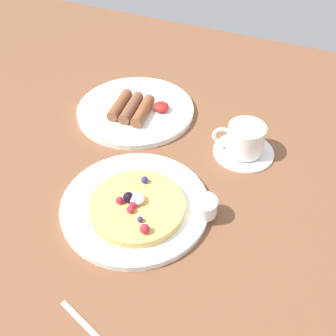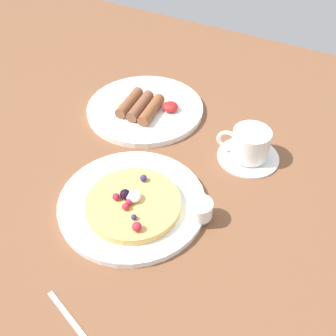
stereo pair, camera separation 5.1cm
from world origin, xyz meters
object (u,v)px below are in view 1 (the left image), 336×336
at_px(pancake_plate, 137,206).
at_px(coffee_cup, 245,138).
at_px(breakfast_plate, 136,110).
at_px(syrup_ramekin, 204,206).
at_px(coffee_saucer, 243,151).

distance_m(pancake_plate, coffee_cup, 0.26).
height_order(pancake_plate, breakfast_plate, same).
bearing_deg(breakfast_plate, coffee_cup, -7.46).
relative_size(breakfast_plate, coffee_cup, 2.59).
distance_m(syrup_ramekin, coffee_cup, 0.20).
relative_size(pancake_plate, coffee_cup, 2.56).
bearing_deg(pancake_plate, coffee_cup, 59.65).
height_order(breakfast_plate, coffee_saucer, breakfast_plate).
bearing_deg(syrup_ramekin, breakfast_plate, 137.81).
relative_size(pancake_plate, syrup_ramekin, 5.81).
bearing_deg(pancake_plate, syrup_ramekin, 14.31).
xyz_separation_m(breakfast_plate, coffee_saucer, (0.27, -0.04, -0.00)).
bearing_deg(coffee_saucer, syrup_ramekin, -94.91).
bearing_deg(breakfast_plate, syrup_ramekin, -42.19).
relative_size(coffee_saucer, coffee_cup, 1.21).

